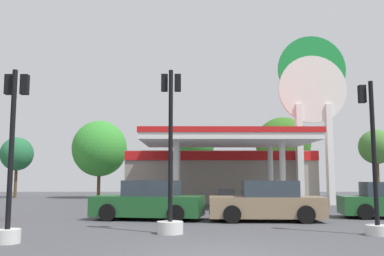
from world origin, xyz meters
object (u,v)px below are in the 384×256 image
Objects in this scene: car_3 at (266,203)px; tree_0 at (17,154)px; traffic_signal_2 at (375,189)px; tree_1 at (100,149)px; tree_4 at (376,147)px; car_2 at (149,202)px; station_pole_sign at (313,97)px; traffic_signal_1 at (10,182)px; tree_2 at (196,146)px; tree_3 at (283,143)px; traffic_signal_0 at (170,185)px.

tree_0 reaches higher than car_3.
traffic_signal_2 is at bearing -58.92° from car_3.
tree_1 is 1.10× the size of tree_4.
car_2 is at bearing -72.38° from tree_1.
station_pole_sign is at bearing -30.76° from tree_1.
traffic_signal_1 is (-3.19, -6.50, 0.89)m from car_2.
tree_2 is at bearing 96.87° from car_3.
station_pole_sign is at bearing -53.91° from tree_2.
car_3 is 23.14m from tree_1.
tree_2 is at bearing 164.63° from tree_3.
traffic_signal_0 is 1.10× the size of traffic_signal_1.
tree_4 is (13.93, 21.09, 3.79)m from car_3.
station_pole_sign is 1.63× the size of tree_3.
car_3 is at bearing -48.34° from tree_0.
car_2 is at bearing -118.26° from tree_3.
tree_2 is (16.03, 0.10, 0.77)m from tree_0.
tree_3 reaches higher than tree_0.
station_pole_sign is 2.10× the size of tree_0.
car_3 is 0.67× the size of tree_3.
tree_3 reaches higher than tree_1.
traffic_signal_0 is at bearing -92.81° from tree_2.
tree_1 is at bearing 149.24° from station_pole_sign.
tree_4 is at bearing 13.71° from tree_3.
tree_2 is 16.45m from tree_4.
tree_2 is 7.76m from tree_3.
car_3 is at bearing -123.44° from tree_4.
car_2 is 0.79× the size of tree_4.
tree_3 reaches higher than car_3.
traffic_signal_1 is 0.76× the size of tree_2.
car_2 is at bearing 146.21° from traffic_signal_2.
traffic_signal_1 reaches higher than car_2.
tree_2 reaches higher than car_3.
tree_0 is (-23.69, 10.41, -3.26)m from station_pole_sign.
car_3 is 0.98× the size of traffic_signal_1.
tree_4 is (11.33, 25.40, 3.14)m from traffic_signal_2.
traffic_signal_1 is at bearing -83.47° from tree_1.
tree_3 reaches higher than traffic_signal_1.
station_pole_sign is 26.08m from tree_0.
tree_1 is (-16.13, 9.60, -2.81)m from station_pole_sign.
traffic_signal_2 is (-2.54, -14.75, -5.73)m from station_pole_sign.
tree_0 is 0.77× the size of tree_3.
station_pole_sign is 2.32× the size of car_2.
car_3 is 0.97× the size of traffic_signal_2.
tree_3 reaches higher than car_2.
tree_1 is at bearing 96.53° from traffic_signal_1.
car_3 is 0.87× the size of tree_0.
tree_3 is at bearing 62.28° from traffic_signal_1.
tree_0 is at bearing -179.64° from tree_2.
car_3 is 0.76× the size of tree_4.
car_2 is 4.76m from traffic_signal_0.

